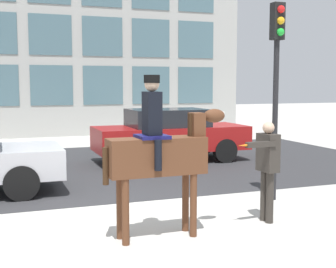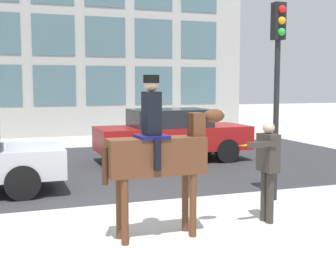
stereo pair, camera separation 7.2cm
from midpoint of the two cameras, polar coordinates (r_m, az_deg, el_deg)
The scene contains 6 objects.
ground_plane at distance 8.93m, azimuth -4.86°, elevation -9.17°, with size 80.00×80.00×0.00m, color #B2AFA8.
road_surface at distance 13.46m, azimuth -10.19°, elevation -4.02°, with size 18.26×8.50×0.01m.
mounted_horse_lead at distance 7.08m, azimuth -1.34°, elevation -2.18°, with size 1.98×0.65×2.49m.
pedestrian_bystander at distance 8.09m, azimuth 11.76°, elevation -3.54°, with size 0.82×0.47×1.72m.
street_car_far_lane at distance 14.22m, azimuth 0.09°, elevation 0.02°, with size 4.61×1.88×1.60m.
traffic_light at distance 9.59m, azimuth 12.89°, elevation 7.72°, with size 0.24×0.29×3.93m.
Camera 1 is at (-2.28, -8.30, 2.35)m, focal length 50.00 mm.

